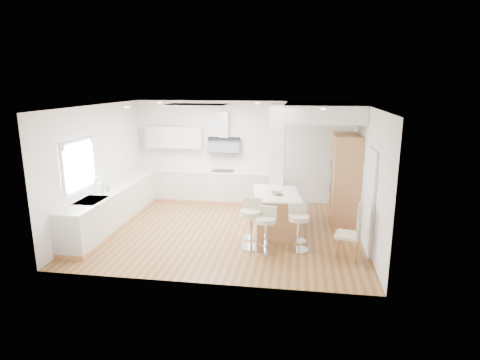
% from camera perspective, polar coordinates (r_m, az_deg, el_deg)
% --- Properties ---
extents(ground, '(6.00, 6.00, 0.00)m').
position_cam_1_polar(ground, '(9.22, -1.85, -7.18)').
color(ground, olive).
rests_on(ground, ground).
extents(ceiling, '(6.00, 5.00, 0.02)m').
position_cam_1_polar(ceiling, '(9.22, -1.85, -7.18)').
color(ceiling, white).
rests_on(ceiling, ground).
extents(wall_back, '(6.00, 0.04, 2.80)m').
position_cam_1_polar(wall_back, '(11.24, 0.36, 4.05)').
color(wall_back, silver).
rests_on(wall_back, ground).
extents(wall_left, '(0.04, 5.00, 2.80)m').
position_cam_1_polar(wall_left, '(9.80, -19.46, 1.83)').
color(wall_left, silver).
rests_on(wall_left, ground).
extents(wall_right, '(0.04, 5.00, 2.80)m').
position_cam_1_polar(wall_right, '(8.80, 17.68, 0.68)').
color(wall_right, silver).
rests_on(wall_right, ground).
extents(skylight, '(4.10, 2.10, 0.06)m').
position_cam_1_polar(skylight, '(9.39, -6.16, 10.49)').
color(skylight, silver).
rests_on(skylight, ground).
extents(window_left, '(0.06, 1.28, 1.07)m').
position_cam_1_polar(window_left, '(8.95, -21.99, 2.47)').
color(window_left, white).
rests_on(window_left, ground).
extents(doorway_right, '(0.05, 1.00, 2.10)m').
position_cam_1_polar(doorway_right, '(8.32, 17.93, -2.92)').
color(doorway_right, '#453E36').
rests_on(doorway_right, ground).
extents(counter_left, '(0.63, 4.50, 1.35)m').
position_cam_1_polar(counter_left, '(10.09, -16.92, -3.17)').
color(counter_left, tan).
rests_on(counter_left, ground).
extents(counter_back, '(3.62, 0.63, 2.50)m').
position_cam_1_polar(counter_back, '(11.28, -4.45, 0.39)').
color(counter_back, tan).
rests_on(counter_back, ground).
extents(pillar, '(0.35, 0.35, 2.80)m').
position_cam_1_polar(pillar, '(9.62, 5.26, 2.35)').
color(pillar, silver).
rests_on(pillar, ground).
extents(soffit, '(1.78, 2.20, 0.40)m').
position_cam_1_polar(soffit, '(9.91, 11.72, 9.46)').
color(soffit, white).
rests_on(soffit, ground).
extents(oven_column, '(0.63, 1.21, 2.10)m').
position_cam_1_polar(oven_column, '(10.02, 14.64, 0.36)').
color(oven_column, tan).
rests_on(oven_column, ground).
extents(peninsula, '(1.17, 1.60, 0.97)m').
position_cam_1_polar(peninsula, '(9.08, 5.14, -4.52)').
color(peninsula, tan).
rests_on(peninsula, ground).
extents(bar_stool_a, '(0.50, 0.50, 1.02)m').
position_cam_1_polar(bar_stool_a, '(8.11, 1.57, -5.83)').
color(bar_stool_a, silver).
rests_on(bar_stool_a, ground).
extents(bar_stool_b, '(0.47, 0.47, 0.92)m').
position_cam_1_polar(bar_stool_b, '(7.93, 3.77, -6.76)').
color(bar_stool_b, silver).
rests_on(bar_stool_b, ground).
extents(bar_stool_c, '(0.50, 0.50, 0.94)m').
position_cam_1_polar(bar_stool_c, '(8.08, 8.31, -6.40)').
color(bar_stool_c, silver).
rests_on(bar_stool_c, ground).
extents(dining_chair, '(0.55, 0.55, 1.14)m').
position_cam_1_polar(dining_chair, '(7.88, 15.84, -6.68)').
color(dining_chair, beige).
rests_on(dining_chair, ground).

